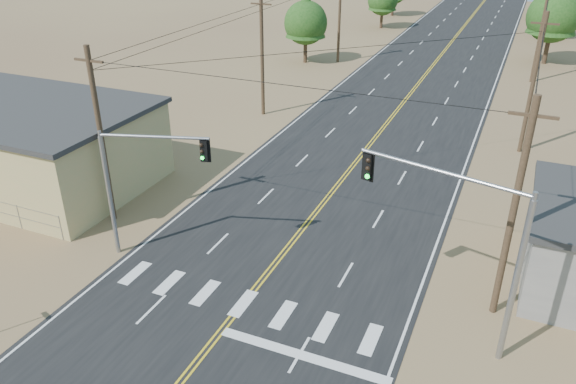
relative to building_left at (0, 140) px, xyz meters
The scene contains 13 objects.
road 26.52m from the building_left, 37.30° to the left, with size 15.00×200.00×0.02m, color black.
building_left is the anchor object (origin of this frame).
utility_pole_left_near 11.00m from the building_left, 10.78° to the right, with size 1.80×0.30×10.00m.
utility_pole_left_mid 21.00m from the building_left, 59.74° to the left, with size 1.80×0.30×10.00m.
utility_pole_left_far 39.51m from the building_left, 74.55° to the left, with size 1.80×0.30×10.00m.
utility_pole_right_near 31.67m from the building_left, ahead, with size 1.80×0.30×10.00m.
utility_pole_right_mid 36.37m from the building_left, 29.74° to the left, with size 1.80×0.30×10.00m.
utility_pole_right_far 49.43m from the building_left, 50.34° to the left, with size 1.80×0.30×10.00m.
signal_mast_left 15.21m from the building_left, 16.51° to the right, with size 5.16×1.81×6.75m.
signal_mast_right 30.46m from the building_left, ahead, with size 6.77×1.94×7.47m.
tree_left_near 37.02m from the building_left, 78.88° to the left, with size 4.87×4.87×8.11m.
tree_right_near 56.98m from the building_left, 55.11° to the left, with size 5.70×5.70×9.50m.
tree_right_mid 70.40m from the building_left, 61.88° to the left, with size 4.54×4.54×7.57m.
Camera 1 is at (10.00, -9.95, 16.19)m, focal length 35.00 mm.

